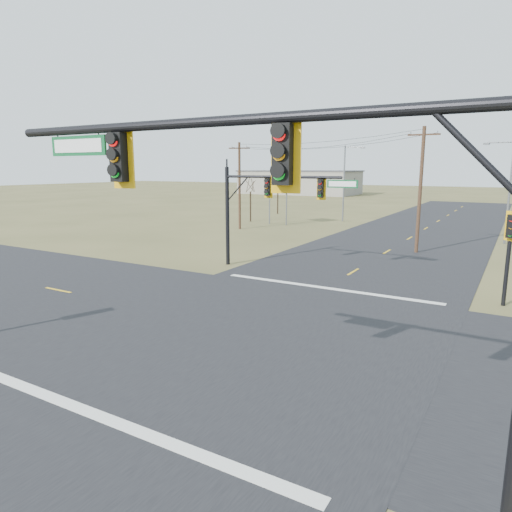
{
  "coord_description": "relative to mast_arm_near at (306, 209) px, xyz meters",
  "views": [
    {
      "loc": [
        8.66,
        -14.76,
        6.32
      ],
      "look_at": [
        -0.54,
        1.0,
        2.8
      ],
      "focal_mm": 32.0,
      "sensor_mm": 36.0,
      "label": 1
    }
  ],
  "objects": [
    {
      "name": "streetlight_c",
      "position": [
        -15.28,
        45.6,
        -0.62
      ],
      "size": [
        2.49,
        0.25,
        8.94
      ],
      "rotation": [
        0.0,
        0.0,
        -0.05
      ],
      "color": "slate",
      "rests_on": "ground"
    },
    {
      "name": "mast_arm_near",
      "position": [
        0.0,
        0.0,
        0.0
      ],
      "size": [
        11.27,
        0.47,
        7.78
      ],
      "rotation": [
        0.0,
        0.0,
        0.13
      ],
      "color": "black",
      "rests_on": "ground"
    },
    {
      "name": "bare_tree_b",
      "position": [
        -26.57,
        49.83,
        -0.73
      ],
      "size": [
        2.42,
        2.42,
        6.14
      ],
      "rotation": [
        0.0,
        0.0,
        -0.01
      ],
      "color": "black",
      "rests_on": "ground"
    },
    {
      "name": "mast_arm_far",
      "position": [
        -10.26,
        17.56,
        -0.98
      ],
      "size": [
        8.83,
        0.46,
        6.4
      ],
      "rotation": [
        0.0,
        0.0,
        0.11
      ],
      "color": "black",
      "rests_on": "ground"
    },
    {
      "name": "stop_bar_near",
      "position": [
        -5.42,
        0.0,
        -5.6
      ],
      "size": [
        12.0,
        0.4,
        0.01
      ],
      "primitive_type": "cube",
      "color": "silver",
      "rests_on": "road_ns"
    },
    {
      "name": "streetlight_a",
      "position": [
        2.0,
        36.57,
        -0.79
      ],
      "size": [
        2.42,
        0.36,
        8.63
      ],
      "rotation": [
        0.0,
        0.0,
        -0.33
      ],
      "color": "slate",
      "rests_on": "ground"
    },
    {
      "name": "utility_pole_far",
      "position": [
        -22.4,
        33.23,
        -0.97
      ],
      "size": [
        2.06,
        0.96,
        8.94
      ],
      "rotation": [
        0.0,
        0.0,
        0.4
      ],
      "color": "#4D3221",
      "rests_on": "ground"
    },
    {
      "name": "utility_pole_near",
      "position": [
        -3.44,
        28.36,
        -0.79
      ],
      "size": [
        2.28,
        0.27,
        9.32
      ],
      "rotation": [
        0.0,
        0.0,
        0.03
      ],
      "color": "#4D3221",
      "rests_on": "ground"
    },
    {
      "name": "stop_bar_far",
      "position": [
        -5.42,
        15.0,
        -5.6
      ],
      "size": [
        12.0,
        0.4,
        0.01
      ],
      "primitive_type": "cube",
      "color": "silver",
      "rests_on": "road_ns"
    },
    {
      "name": "pedestal_signal_ne",
      "position": [
        2.89,
        16.16,
        -2.39
      ],
      "size": [
        0.67,
        0.59,
        4.45
      ],
      "rotation": [
        0.0,
        0.0,
        -0.42
      ],
      "color": "black",
      "rests_on": "ground"
    },
    {
      "name": "bare_tree_a",
      "position": [
        -24.97,
        39.71,
        -1.19
      ],
      "size": [
        2.72,
        2.72,
        5.62
      ],
      "rotation": [
        0.0,
        0.0,
        0.21
      ],
      "color": "black",
      "rests_on": "ground"
    },
    {
      "name": "road_ns",
      "position": [
        -5.42,
        7.5,
        -5.62
      ],
      "size": [
        14.0,
        160.0,
        0.02
      ],
      "primitive_type": "cube",
      "color": "black",
      "rests_on": "ground"
    },
    {
      "name": "ground",
      "position": [
        -5.42,
        7.5,
        -5.63
      ],
      "size": [
        320.0,
        320.0,
        0.0
      ],
      "primitive_type": "plane",
      "color": "olive",
      "rests_on": "ground"
    },
    {
      "name": "road_ew",
      "position": [
        -5.42,
        7.5,
        -5.62
      ],
      "size": [
        160.0,
        14.0,
        0.02
      ],
      "primitive_type": "cube",
      "color": "black",
      "rests_on": "ground"
    },
    {
      "name": "warehouse_left",
      "position": [
        -45.42,
        97.5,
        -2.88
      ],
      "size": [
        28.0,
        14.0,
        5.5
      ],
      "primitive_type": "cube",
      "color": "gray",
      "rests_on": "ground"
    },
    {
      "name": "highway_sign",
      "position": [
        -20.7,
        38.65,
        -1.76
      ],
      "size": [
        2.69,
        1.17,
        5.4
      ],
      "rotation": [
        0.0,
        0.0,
        -0.39
      ],
      "color": "slate",
      "rests_on": "ground"
    }
  ]
}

